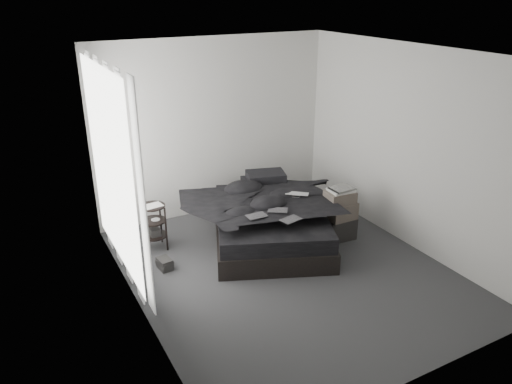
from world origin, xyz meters
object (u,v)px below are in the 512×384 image
bed (270,232)px  laptop (297,191)px  side_stand (154,227)px  box_lower (338,228)px

bed → laptop: size_ratio=6.24×
bed → laptop: (0.35, -0.10, 0.58)m
bed → side_stand: bearing=-177.5°
laptop → side_stand: (-1.79, 0.64, -0.40)m
laptop → box_lower: 0.81m
laptop → box_lower: size_ratio=0.76×
bed → box_lower: size_ratio=4.72×
side_stand → box_lower: (2.32, -0.92, -0.15)m
bed → laptop: 0.68m
bed → box_lower: 0.95m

